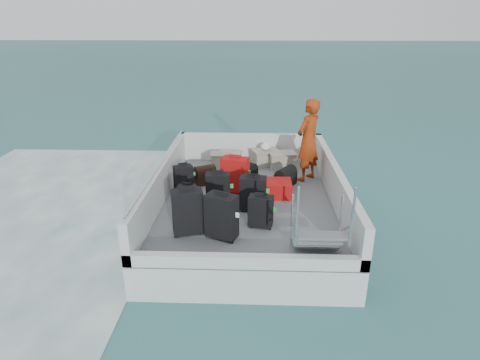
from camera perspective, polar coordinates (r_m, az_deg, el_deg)
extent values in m
plane|color=#16494F|center=(8.43, 1.08, -6.49)|extent=(160.00, 160.00, 0.00)
plane|color=white|center=(9.75, -28.53, -5.23)|extent=(10.00, 10.00, 0.00)
cube|color=silver|center=(8.29, 1.10, -4.67)|extent=(3.60, 5.00, 0.60)
cube|color=slate|center=(8.16, 1.11, -2.72)|extent=(3.30, 4.70, 0.02)
cube|color=silver|center=(8.22, -11.02, -0.21)|extent=(0.14, 5.00, 0.70)
cube|color=silver|center=(8.18, 13.34, -0.53)|extent=(0.14, 5.00, 0.70)
cube|color=silver|center=(10.30, 1.37, 4.74)|extent=(3.60, 0.14, 0.70)
cube|color=silver|center=(5.97, 0.69, -11.48)|extent=(3.60, 0.14, 0.20)
cylinder|color=silver|center=(8.08, -11.22, 2.42)|extent=(0.04, 4.80, 0.04)
cube|color=black|center=(6.77, -7.44, -4.56)|extent=(0.57, 0.41, 0.78)
cube|color=black|center=(7.51, -7.47, -2.80)|extent=(0.39, 0.27, 0.54)
cube|color=black|center=(8.51, -8.05, 0.24)|extent=(0.44, 0.37, 0.55)
cube|color=black|center=(6.60, -2.64, -5.22)|extent=(0.58, 0.48, 0.76)
cube|color=black|center=(7.71, -3.16, -1.44)|extent=(0.47, 0.30, 0.67)
cube|color=#AF0D11|center=(8.35, -0.70, 0.73)|extent=(0.61, 0.46, 0.74)
cube|color=black|center=(6.97, 2.96, -4.52)|extent=(0.45, 0.32, 0.57)
cube|color=black|center=(7.53, 1.84, -2.00)|extent=(0.51, 0.33, 0.67)
cube|color=#AF0D11|center=(8.25, 4.46, -1.20)|extent=(0.81, 0.53, 0.32)
cube|color=gray|center=(9.86, -2.51, 2.78)|extent=(0.58, 0.43, 0.33)
cube|color=gray|center=(9.90, -1.51, 2.89)|extent=(0.58, 0.43, 0.33)
cube|color=gray|center=(9.99, 3.63, 3.12)|extent=(0.70, 0.59, 0.36)
cube|color=gray|center=(9.84, 6.00, 2.75)|extent=(0.65, 0.50, 0.36)
ellipsoid|color=yellow|center=(10.11, 6.73, 2.82)|extent=(0.28, 0.26, 0.22)
ellipsoid|color=white|center=(9.91, 3.66, 4.60)|extent=(0.24, 0.24, 0.18)
imported|color=#D04513|center=(8.95, 9.67, 5.56)|extent=(0.78, 0.80, 1.84)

